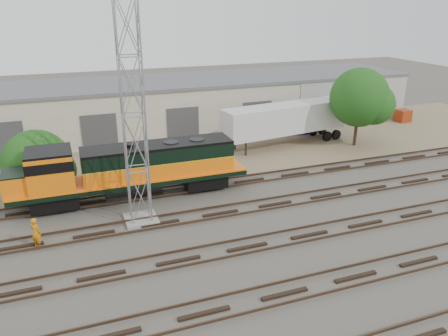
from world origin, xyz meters
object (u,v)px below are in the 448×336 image
object	(u,v)px
locomotive	(128,169)
semi_trailer	(288,119)
signal_tower	(134,119)
worker	(36,233)

from	to	relation	value
locomotive	semi_trailer	world-z (taller)	locomotive
signal_tower	semi_trailer	bearing A→B (deg)	34.33
locomotive	signal_tower	distance (m)	5.66
locomotive	semi_trailer	bearing A→B (deg)	24.60
locomotive	worker	distance (m)	7.72
locomotive	semi_trailer	size ratio (longest dim) A/B	1.23
signal_tower	worker	bearing A→B (deg)	-168.89
worker	signal_tower	bearing A→B (deg)	-127.28
locomotive	signal_tower	size ratio (longest dim) A/B	1.19
signal_tower	locomotive	bearing A→B (deg)	92.33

